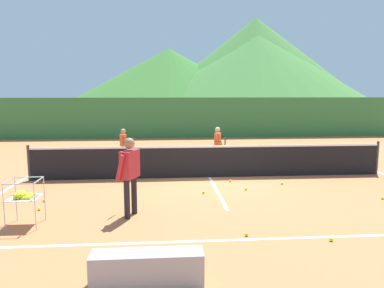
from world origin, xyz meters
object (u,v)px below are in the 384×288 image
object	(u,v)px
tennis_ball_1	(331,239)
tennis_ball_5	(39,209)
tennis_ball_0	(246,189)
instructor	(130,169)
ball_cart	(24,196)
student_0	(124,143)
tennis_ball_2	(230,181)
tennis_ball_4	(44,201)
courtside_bench	(147,269)
student_1	(218,142)
tennis_ball_8	(282,183)
tennis_ball_3	(203,193)
tennis_ball_6	(382,198)
tennis_net	(210,161)
tennis_ball_7	(247,234)

from	to	relation	value
tennis_ball_1	tennis_ball_5	distance (m)	5.99
tennis_ball_0	tennis_ball_5	distance (m)	5.06
instructor	ball_cart	distance (m)	2.07
student_0	tennis_ball_2	bearing A→B (deg)	-39.70
tennis_ball_4	courtside_bench	size ratio (longest dim) A/B	0.05
tennis_ball_4	tennis_ball_5	size ratio (longest dim) A/B	1.00
student_1	tennis_ball_8	size ratio (longest dim) A/B	19.76
instructor	tennis_ball_3	world-z (taller)	instructor
tennis_ball_2	tennis_ball_4	bearing A→B (deg)	-161.73
ball_cart	student_1	bearing A→B (deg)	50.62
tennis_ball_1	courtside_bench	xyz separation A→B (m)	(-3.12, -1.19, 0.20)
tennis_ball_1	tennis_ball_6	world-z (taller)	same
ball_cart	tennis_ball_5	world-z (taller)	ball_cart
tennis_net	tennis_ball_5	distance (m)	5.00
tennis_ball_4	courtside_bench	bearing A→B (deg)	-56.58
tennis_net	tennis_ball_5	bearing A→B (deg)	-145.73
instructor	courtside_bench	world-z (taller)	instructor
student_0	tennis_ball_8	world-z (taller)	student_0
student_0	tennis_ball_0	size ratio (longest dim) A/B	18.99
student_1	tennis_ball_8	xyz separation A→B (m)	(1.38, -2.96, -0.77)
student_1	instructor	bearing A→B (deg)	-116.63
tennis_ball_4	tennis_ball_6	size ratio (longest dim) A/B	1.00
tennis_ball_5	courtside_bench	world-z (taller)	courtside_bench
tennis_ball_3	courtside_bench	size ratio (longest dim) A/B	0.05
courtside_bench	tennis_ball_3	bearing A→B (deg)	74.01
tennis_ball_3	tennis_ball_7	xyz separation A→B (m)	(0.47, -2.77, 0.00)
tennis_ball_0	tennis_ball_6	world-z (taller)	same
tennis_ball_1	courtside_bench	size ratio (longest dim) A/B	0.05
tennis_ball_3	tennis_ball_8	world-z (taller)	same
student_0	tennis_ball_3	size ratio (longest dim) A/B	18.99
tennis_ball_6	tennis_ball_7	bearing A→B (deg)	-152.65
tennis_ball_0	tennis_ball_4	xyz separation A→B (m)	(-4.98, -0.65, 0.00)
tennis_ball_5	tennis_ball_6	bearing A→B (deg)	1.47
tennis_ball_1	tennis_ball_4	world-z (taller)	same
student_0	tennis_ball_7	xyz separation A→B (m)	(2.87, -6.70, -0.74)
instructor	tennis_ball_2	bearing A→B (deg)	45.78
student_0	courtside_bench	xyz separation A→B (m)	(1.17, -8.23, -0.55)
ball_cart	tennis_ball_5	bearing A→B (deg)	92.24
ball_cart	courtside_bench	size ratio (longest dim) A/B	0.60
tennis_ball_8	courtside_bench	xyz separation A→B (m)	(-3.54, -5.07, 0.20)
tennis_ball_2	courtside_bench	size ratio (longest dim) A/B	0.05
tennis_ball_6	tennis_net	bearing A→B (deg)	146.20
tennis_ball_6	tennis_ball_7	size ratio (longest dim) A/B	1.00
ball_cart	instructor	bearing A→B (deg)	11.11
tennis_ball_0	tennis_ball_3	size ratio (longest dim) A/B	1.00
instructor	student_1	xyz separation A→B (m)	(2.63, 5.24, -0.18)
tennis_ball_3	tennis_ball_6	xyz separation A→B (m)	(4.26, -0.81, 0.00)
tennis_ball_0	courtside_bench	bearing A→B (deg)	-117.65
student_1	courtside_bench	xyz separation A→B (m)	(-2.16, -8.04, -0.58)
tennis_ball_2	tennis_ball_8	distance (m)	1.45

